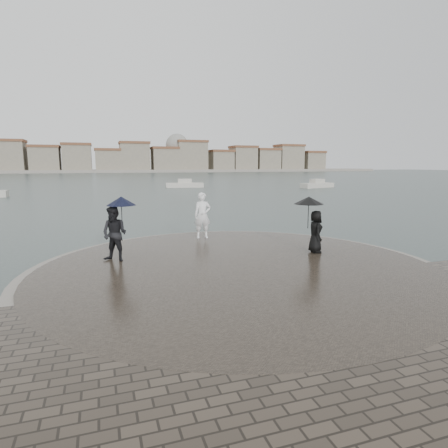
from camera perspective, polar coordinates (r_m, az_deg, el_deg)
name	(u,v)px	position (r m, az deg, el deg)	size (l,w,h in m)	color
ground	(294,323)	(8.52, 10.57, -14.61)	(400.00, 400.00, 0.00)	#2B3835
kerb_ring	(237,272)	(11.46, 2.06, -7.36)	(12.50, 12.50, 0.32)	gray
quay_tip	(237,272)	(11.46, 2.07, -7.26)	(11.90, 11.90, 0.36)	#2D261E
statue	(203,215)	(15.54, -3.29, 1.33)	(0.69, 0.46, 1.90)	white
visitor_left	(116,227)	(12.28, -16.14, -0.46)	(1.26, 1.09, 2.04)	black
visitor_right	(313,220)	(13.30, 13.41, 0.57)	(1.09, 1.05, 1.95)	black
far_skyline	(92,159)	(167.54, -19.47, 9.31)	(260.00, 20.00, 37.00)	gray
boats	(180,187)	(50.46, -6.74, 5.57)	(48.17, 12.06, 1.50)	beige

